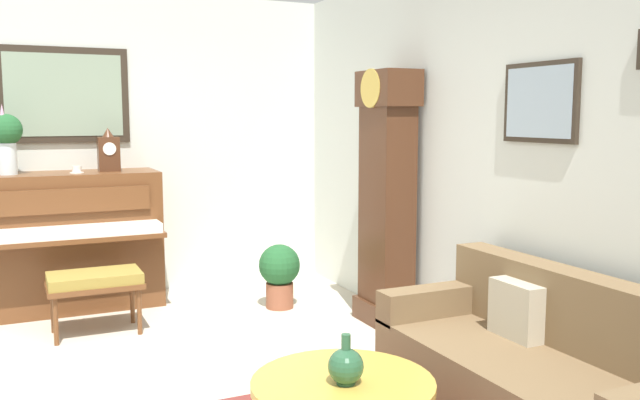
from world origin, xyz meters
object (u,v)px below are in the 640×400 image
(coffee_table, at_px, (343,386))
(potted_plant, at_px, (279,271))
(piano, at_px, (74,240))
(grandfather_clock, at_px, (387,205))
(green_jug, at_px, (346,366))
(couch, at_px, (540,376))
(piano_bench, at_px, (95,282))
(teacup, at_px, (77,170))
(mantel_clock, at_px, (109,152))
(flower_vase, at_px, (6,136))

(coffee_table, xyz_separation_m, potted_plant, (-2.63, 0.71, -0.07))
(piano, height_order, coffee_table, piano)
(grandfather_clock, relative_size, potted_plant, 3.62)
(piano, relative_size, green_jug, 6.00)
(piano, distance_m, couch, 4.05)
(piano_bench, relative_size, coffee_table, 0.80)
(teacup, distance_m, green_jug, 3.52)
(grandfather_clock, bearing_deg, piano_bench, -107.62)
(piano, relative_size, mantel_clock, 3.79)
(couch, distance_m, potted_plant, 2.79)
(couch, bearing_deg, green_jug, -94.79)
(piano, bearing_deg, teacup, 28.50)
(couch, xyz_separation_m, green_jug, (-0.09, -1.10, 0.20))
(flower_vase, relative_size, green_jug, 2.42)
(couch, relative_size, flower_vase, 3.28)
(flower_vase, bearing_deg, coffee_table, 22.41)
(couch, bearing_deg, teacup, -150.31)
(mantel_clock, xyz_separation_m, potted_plant, (0.74, 1.30, -1.04))
(grandfather_clock, relative_size, green_jug, 8.46)
(couch, height_order, potted_plant, couch)
(couch, distance_m, coffee_table, 1.11)
(grandfather_clock, distance_m, teacup, 2.63)
(piano_bench, bearing_deg, potted_plant, 92.52)
(grandfather_clock, distance_m, potted_plant, 1.17)
(piano, relative_size, potted_plant, 2.57)
(teacup, xyz_separation_m, potted_plant, (0.67, 1.57, -0.89))
(grandfather_clock, relative_size, couch, 1.07)
(mantel_clock, bearing_deg, potted_plant, 60.15)
(couch, relative_size, green_jug, 7.92)
(mantel_clock, bearing_deg, grandfather_clock, 52.01)
(grandfather_clock, bearing_deg, green_jug, -34.97)
(mantel_clock, bearing_deg, teacup, -74.71)
(piano_bench, height_order, teacup, teacup)
(mantel_clock, height_order, potted_plant, mantel_clock)
(piano, height_order, grandfather_clock, grandfather_clock)
(grandfather_clock, xyz_separation_m, potted_plant, (-0.76, -0.63, -0.64))
(potted_plant, bearing_deg, mantel_clock, -119.85)
(teacup, bearing_deg, potted_plant, 66.96)
(piano, height_order, green_jug, piano)
(piano_bench, height_order, coffee_table, piano_bench)
(piano_bench, relative_size, couch, 0.37)
(piano, distance_m, teacup, 0.62)
(couch, xyz_separation_m, potted_plant, (-2.77, -0.39, 0.01))
(piano, distance_m, mantel_clock, 0.82)
(flower_vase, distance_m, green_jug, 3.82)
(potted_plant, bearing_deg, piano_bench, -87.48)
(piano, bearing_deg, flower_vase, -89.83)
(teacup, bearing_deg, piano_bench, 2.31)
(piano_bench, distance_m, teacup, 1.09)
(piano, xyz_separation_m, potted_plant, (0.75, 1.61, -0.28))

